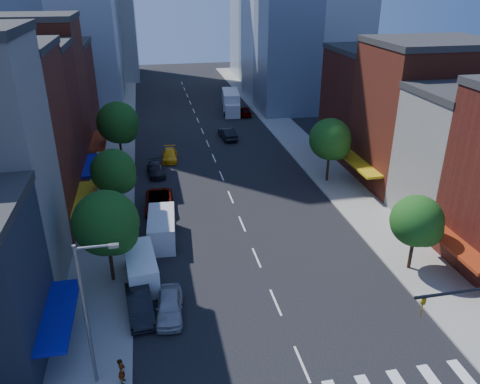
% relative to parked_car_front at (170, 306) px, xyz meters
% --- Properties ---
extents(ground, '(220.00, 220.00, 0.00)m').
position_rel_parked_car_front_xyz_m(ground, '(7.50, -6.12, -0.76)').
color(ground, black).
rests_on(ground, ground).
extents(sidewalk_left, '(5.00, 120.00, 0.15)m').
position_rel_parked_car_front_xyz_m(sidewalk_left, '(-5.00, 33.88, -0.69)').
color(sidewalk_left, gray).
rests_on(sidewalk_left, ground).
extents(sidewalk_right, '(5.00, 120.00, 0.15)m').
position_rel_parked_car_front_xyz_m(sidewalk_right, '(20.00, 33.88, -0.69)').
color(sidewalk_right, gray).
rests_on(sidewalk_right, ground).
extents(bldg_left_3, '(12.00, 8.00, 15.00)m').
position_rel_parked_car_front_xyz_m(bldg_left_3, '(-13.50, 22.88, 6.74)').
color(bldg_left_3, '#551915').
rests_on(bldg_left_3, ground).
extents(bldg_left_4, '(12.00, 9.00, 17.00)m').
position_rel_parked_car_front_xyz_m(bldg_left_4, '(-13.50, 31.38, 7.74)').
color(bldg_left_4, maroon).
rests_on(bldg_left_4, ground).
extents(bldg_left_5, '(12.00, 10.00, 13.00)m').
position_rel_parked_car_front_xyz_m(bldg_left_5, '(-13.50, 40.88, 5.74)').
color(bldg_left_5, '#551915').
rests_on(bldg_left_5, ground).
extents(bldg_right_1, '(12.00, 8.00, 12.00)m').
position_rel_parked_car_front_xyz_m(bldg_right_1, '(28.50, 8.88, 5.24)').
color(bldg_right_1, '#B7B3A9').
rests_on(bldg_right_1, ground).
extents(bldg_right_2, '(12.00, 10.00, 15.00)m').
position_rel_parked_car_front_xyz_m(bldg_right_2, '(28.50, 17.88, 6.74)').
color(bldg_right_2, maroon).
rests_on(bldg_right_2, ground).
extents(bldg_right_3, '(12.00, 10.00, 13.00)m').
position_rel_parked_car_front_xyz_m(bldg_right_3, '(28.50, 27.88, 5.74)').
color(bldg_right_3, '#551915').
rests_on(bldg_right_3, ground).
extents(streetlight, '(2.25, 0.25, 9.00)m').
position_rel_parked_car_front_xyz_m(streetlight, '(-4.31, -5.12, 4.52)').
color(streetlight, slate).
rests_on(streetlight, sidewalk_left).
extents(tree_left_near, '(4.80, 4.80, 7.30)m').
position_rel_parked_car_front_xyz_m(tree_left_near, '(-3.85, 4.80, 4.11)').
color(tree_left_near, black).
rests_on(tree_left_near, sidewalk_left).
extents(tree_left_mid, '(4.20, 4.20, 6.65)m').
position_rel_parked_car_front_xyz_m(tree_left_mid, '(-3.85, 15.80, 3.77)').
color(tree_left_mid, black).
rests_on(tree_left_mid, sidewalk_left).
extents(tree_left_far, '(5.00, 5.00, 7.75)m').
position_rel_parked_car_front_xyz_m(tree_left_far, '(-3.85, 29.80, 4.44)').
color(tree_left_far, black).
rests_on(tree_left_far, sidewalk_left).
extents(tree_right_near, '(4.00, 4.00, 6.20)m').
position_rel_parked_car_front_xyz_m(tree_right_near, '(19.15, 1.80, 3.43)').
color(tree_right_near, black).
rests_on(tree_right_near, sidewalk_right).
extents(tree_right_far, '(4.60, 4.60, 7.20)m').
position_rel_parked_car_front_xyz_m(tree_right_far, '(19.15, 19.80, 4.10)').
color(tree_right_far, black).
rests_on(tree_right_far, sidewalk_right).
extents(parked_car_front, '(2.18, 4.60, 1.52)m').
position_rel_parked_car_front_xyz_m(parked_car_front, '(0.00, 0.00, 0.00)').
color(parked_car_front, '#A5A5AA').
rests_on(parked_car_front, ground).
extents(parked_car_second, '(2.12, 4.90, 1.57)m').
position_rel_parked_car_front_xyz_m(parked_car_second, '(-2.00, 0.52, 0.02)').
color(parked_car_second, black).
rests_on(parked_car_second, ground).
extents(parked_car_third, '(2.93, 5.97, 1.63)m').
position_rel_parked_car_front_xyz_m(parked_car_third, '(0.00, 16.38, 0.06)').
color(parked_car_third, '#999999').
rests_on(parked_car_third, ground).
extents(parked_car_rear, '(2.24, 4.70, 1.32)m').
position_rel_parked_car_front_xyz_m(parked_car_rear, '(0.00, 25.71, -0.10)').
color(parked_car_rear, black).
rests_on(parked_car_rear, ground).
extents(cargo_van_near, '(2.67, 5.58, 2.30)m').
position_rel_parked_car_front_xyz_m(cargo_van_near, '(-1.82, 4.37, 0.38)').
color(cargo_van_near, white).
rests_on(cargo_van_near, ground).
extents(cargo_van_far, '(2.62, 5.81, 2.42)m').
position_rel_parked_car_front_xyz_m(cargo_van_far, '(-0.01, 10.12, 0.44)').
color(cargo_van_far, silver).
rests_on(cargo_van_far, ground).
extents(taxi, '(2.17, 4.67, 1.32)m').
position_rel_parked_car_front_xyz_m(taxi, '(1.91, 30.35, -0.10)').
color(taxi, '#FFB00D').
rests_on(taxi, ground).
extents(traffic_car_oncoming, '(2.18, 5.07, 1.62)m').
position_rel_parked_car_front_xyz_m(traffic_car_oncoming, '(10.62, 37.37, 0.05)').
color(traffic_car_oncoming, black).
rests_on(traffic_car_oncoming, ground).
extents(traffic_car_far, '(2.07, 4.40, 1.45)m').
position_rel_parked_car_front_xyz_m(traffic_car_far, '(15.69, 49.13, -0.03)').
color(traffic_car_far, '#999999').
rests_on(traffic_car_far, ground).
extents(box_truck, '(3.55, 9.02, 3.54)m').
position_rel_parked_car_front_xyz_m(box_truck, '(13.71, 51.50, 0.91)').
color(box_truck, silver).
rests_on(box_truck, ground).
extents(pedestrian_near, '(0.49, 0.67, 1.69)m').
position_rel_parked_car_front_xyz_m(pedestrian_near, '(-3.00, -5.57, 0.23)').
color(pedestrian_near, '#999999').
rests_on(pedestrian_near, sidewalk_left).
extents(pedestrian_far, '(0.80, 0.93, 1.66)m').
position_rel_parked_car_front_xyz_m(pedestrian_far, '(-4.66, 9.56, 0.22)').
color(pedestrian_far, '#999999').
rests_on(pedestrian_far, sidewalk_left).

